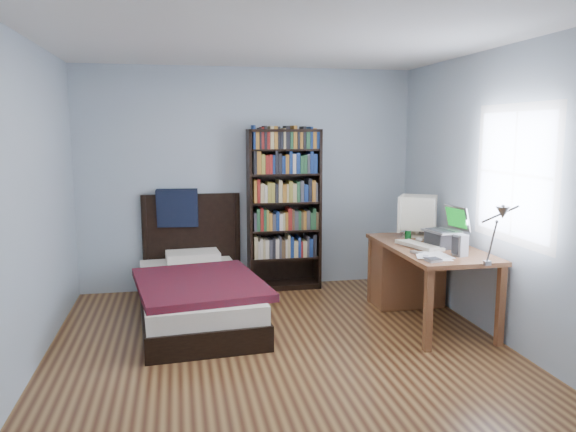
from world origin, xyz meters
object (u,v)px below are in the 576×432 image
object	(u,v)px
bed	(195,290)
desk_lamp	(501,219)
laptop	(443,236)
speaker	(461,245)
desk	(411,269)
crt_monitor	(416,213)
keyboard	(419,245)
bookshelf	(284,210)
soda_can	(408,236)

from	to	relation	value
bed	desk_lamp	bearing A→B (deg)	-37.98
laptop	speaker	world-z (taller)	laptop
laptop	desk_lamp	world-z (taller)	desk_lamp
desk	crt_monitor	distance (m)	0.57
keyboard	speaker	xyz separation A→B (m)	(0.19, -0.41, 0.08)
crt_monitor	desk_lamp	size ratio (longest dim) A/B	0.96
desk_lamp	crt_monitor	bearing A→B (deg)	88.11
keyboard	bookshelf	bearing A→B (deg)	108.16
desk	desk_lamp	world-z (taller)	desk_lamp
crt_monitor	keyboard	bearing A→B (deg)	-110.23
keyboard	bed	distance (m)	2.19
crt_monitor	speaker	distance (m)	0.94
desk	laptop	bearing A→B (deg)	-78.63
speaker	bookshelf	world-z (taller)	bookshelf
desk	desk_lamp	distance (m)	1.68
desk_lamp	keyboard	xyz separation A→B (m)	(-0.14, 1.08, -0.42)
laptop	speaker	bearing A→B (deg)	-93.79
soda_can	bookshelf	distance (m)	1.54
laptop	desk	bearing A→B (deg)	101.37
speaker	bookshelf	xyz separation A→B (m)	(-1.20, 1.84, 0.09)
bed	desk	bearing A→B (deg)	-5.10
speaker	keyboard	bearing A→B (deg)	96.21
desk	desk_lamp	size ratio (longest dim) A/B	2.75
bookshelf	bed	bearing A→B (deg)	-142.11
desk	bookshelf	distance (m)	1.59
crt_monitor	bookshelf	xyz separation A→B (m)	(-1.20, 0.91, -0.06)
crt_monitor	bookshelf	size ratio (longest dim) A/B	0.28
bookshelf	desk_lamp	bearing A→B (deg)	-65.52
desk	keyboard	bearing A→B (deg)	-105.75
crt_monitor	desk_lamp	distance (m)	1.61
laptop	speaker	xyz separation A→B (m)	(-0.02, -0.37, -0.01)
desk_lamp	laptop	bearing A→B (deg)	85.69
desk	bookshelf	world-z (taller)	bookshelf
bed	keyboard	bearing A→B (deg)	-16.97
laptop	keyboard	distance (m)	0.24
laptop	desk_lamp	xyz separation A→B (m)	(-0.08, -1.04, 0.32)
soda_can	bookshelf	xyz separation A→B (m)	(-1.01, 1.15, 0.13)
keyboard	soda_can	distance (m)	0.28
keyboard	laptop	bearing A→B (deg)	-27.44
speaker	bed	distance (m)	2.53
laptop	bookshelf	world-z (taller)	bookshelf
desk_lamp	speaker	xyz separation A→B (m)	(0.05, 0.66, -0.34)
desk	laptop	world-z (taller)	laptop
bookshelf	soda_can	bearing A→B (deg)	-48.62
keyboard	bookshelf	size ratio (longest dim) A/B	0.26
crt_monitor	keyboard	world-z (taller)	crt_monitor
desk_lamp	speaker	bearing A→B (deg)	85.40
soda_can	bed	world-z (taller)	bed
crt_monitor	soda_can	size ratio (longest dim) A/B	4.74
desk	soda_can	distance (m)	0.42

